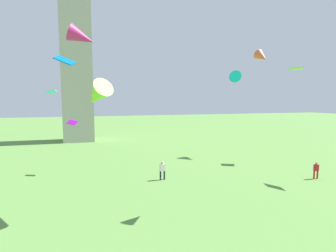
# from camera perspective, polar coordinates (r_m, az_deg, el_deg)

# --- Properties ---
(person_1) EXTENTS (0.54, 0.31, 1.74)m
(person_1) POSITION_cam_1_polar(r_m,az_deg,el_deg) (23.29, -1.28, -9.80)
(person_1) COLOR #1E2333
(person_1) RESTS_ON ground_plane
(person_2) EXTENTS (0.48, 0.29, 1.57)m
(person_2) POSITION_cam_1_polar(r_m,az_deg,el_deg) (27.32, 30.54, -8.47)
(person_2) COLOR red
(person_2) RESTS_ON ground_plane
(kite_flying_0) EXTENTS (1.45, 1.44, 1.02)m
(kite_flying_0) POSITION_cam_1_polar(r_m,az_deg,el_deg) (17.17, 15.42, 10.24)
(kite_flying_0) COLOR #12DCCB
(kite_flying_2) EXTENTS (1.42, 2.33, 2.10)m
(kite_flying_2) POSITION_cam_1_polar(r_m,az_deg,el_deg) (36.09, 20.55, 14.49)
(kite_flying_2) COLOR #E45C35
(kite_flying_3) EXTENTS (1.19, 0.96, 0.49)m
(kite_flying_3) POSITION_cam_1_polar(r_m,az_deg,el_deg) (31.36, -24.86, 7.03)
(kite_flying_3) COLOR #3AF0D8
(kite_flying_4) EXTENTS (2.26, 1.47, 1.86)m
(kite_flying_4) POSITION_cam_1_polar(r_m,az_deg,el_deg) (20.60, -18.96, 18.51)
(kite_flying_4) COLOR #C2236D
(kite_flying_5) EXTENTS (1.10, 0.90, 0.50)m
(kite_flying_5) POSITION_cam_1_polar(r_m,az_deg,el_deg) (26.71, -20.89, 0.77)
(kite_flying_5) COLOR purple
(kite_flying_6) EXTENTS (2.23, 2.61, 2.09)m
(kite_flying_6) POSITION_cam_1_polar(r_m,az_deg,el_deg) (16.54, -15.77, 6.73)
(kite_flying_6) COLOR #7FE327
(kite_flying_7) EXTENTS (1.78, 1.54, 0.33)m
(kite_flying_7) POSITION_cam_1_polar(r_m,az_deg,el_deg) (33.89, 27.10, 11.50)
(kite_flying_7) COLOR #82F032
(kite_flying_8) EXTENTS (1.73, 1.26, 0.97)m
(kite_flying_8) POSITION_cam_1_polar(r_m,az_deg,el_deg) (22.23, -22.35, 13.61)
(kite_flying_8) COLOR #0465C2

